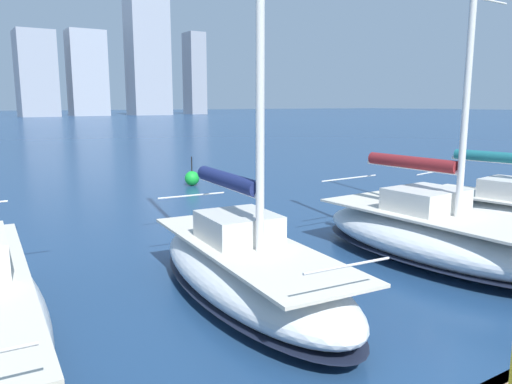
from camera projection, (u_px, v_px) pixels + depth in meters
The scene contains 3 objects.
sailboat_maroon at pixel (437, 234), 12.47m from camera, with size 3.20×7.02×9.57m.
sailboat_navy at pixel (247, 265), 10.02m from camera, with size 2.90×7.04×12.94m.
channel_buoy at pixel (192, 178), 24.04m from camera, with size 0.70×0.70×1.40m.
Camera 1 is at (5.40, 1.76, 3.91)m, focal length 35.00 mm.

